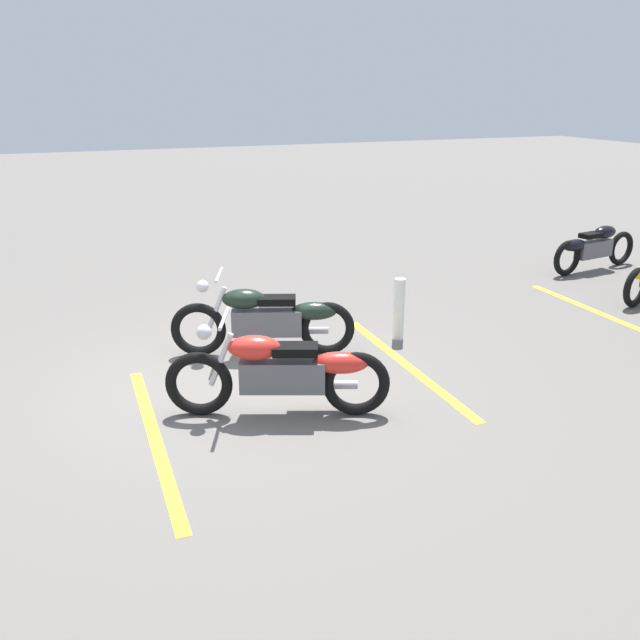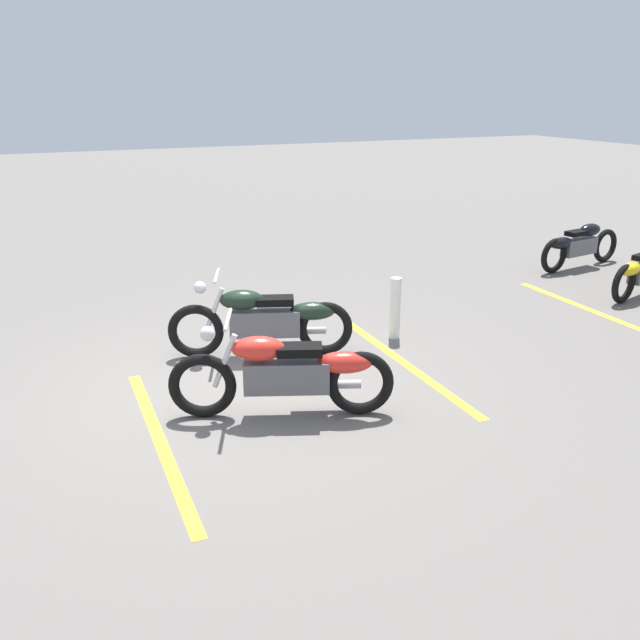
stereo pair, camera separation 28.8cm
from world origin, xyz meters
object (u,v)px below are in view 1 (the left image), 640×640
Objects in this scene: motorcycle_bright_foreground at (283,372)px; motorcycle_dark_foreground at (267,319)px; bollard_post at (399,309)px; motorcycle_row_right at (593,247)px.

motorcycle_dark_foreground is (0.35, 1.59, 0.00)m from motorcycle_bright_foreground.
bollard_post is at bearing -122.63° from motorcycle_bright_foreground.
motorcycle_bright_foreground and motorcycle_dark_foreground have the same top height.
motorcycle_row_right is (6.58, 1.68, -0.04)m from motorcycle_dark_foreground.
motorcycle_bright_foreground is 2.60× the size of bollard_post.
motorcycle_row_right is at bearing 20.26° from bollard_post.
bollard_post is at bearing -162.87° from motorcycle_dark_foreground.
motorcycle_row_right is at bearing -132.78° from motorcycle_bright_foreground.
motorcycle_dark_foreground is 1.03× the size of motorcycle_row_right.
bollard_post is (2.09, 1.49, -0.06)m from motorcycle_bright_foreground.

